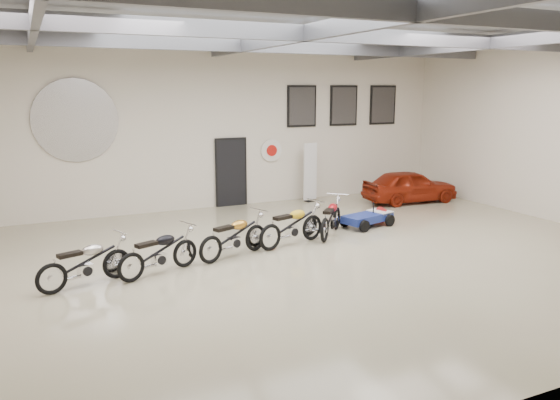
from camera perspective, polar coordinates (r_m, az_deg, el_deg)
name	(u,v)px	position (r m, az deg, el deg)	size (l,w,h in m)	color
floor	(303,259)	(12.00, 2.43, -6.19)	(16.00, 12.00, 0.01)	tan
ceiling	(305,20)	(11.51, 2.65, 18.24)	(16.00, 12.00, 0.01)	gray
back_wall	(214,127)	(17.02, -6.89, 7.56)	(16.00, 0.02, 5.00)	beige
ceiling_beams	(305,33)	(11.49, 2.64, 17.01)	(15.80, 11.80, 0.32)	#595A61
door	(231,173)	(17.29, -5.15, 2.83)	(0.92, 0.08, 2.10)	black
logo_plaque	(76,121)	(16.17, -20.58, 7.78)	(2.30, 0.06, 1.16)	silver
poster_left	(302,106)	(18.11, 2.29, 9.77)	(1.05, 0.08, 1.35)	black
poster_mid	(344,106)	(18.90, 6.67, 9.78)	(1.05, 0.08, 1.35)	black
poster_right	(383,105)	(19.78, 10.68, 9.73)	(1.05, 0.08, 1.35)	black
oil_sign	(271,150)	(17.73, -0.91, 5.20)	(0.72, 0.10, 0.72)	white
banner_stand	(310,173)	(17.95, 3.17, 2.87)	(0.52, 0.21, 1.91)	white
motorcycle_silver	(85,262)	(10.91, -19.72, -6.12)	(1.81, 0.56, 0.94)	silver
motorcycle_black	(159,252)	(11.18, -12.56, -5.28)	(1.82, 0.56, 0.94)	silver
motorcycle_gold	(234,235)	(12.06, -4.85, -3.71)	(1.88, 0.58, 0.98)	silver
motorcycle_yellow	(292,225)	(12.91, 1.25, -2.58)	(1.94, 0.60, 1.01)	silver
motorcycle_red	(331,217)	(13.83, 5.35, -1.78)	(1.85, 0.57, 0.96)	silver
go_kart	(371,214)	(15.00, 9.54, -1.45)	(1.79, 0.81, 0.65)	navy
vintage_car	(410,186)	(18.35, 13.42, 1.43)	(3.14, 1.27, 1.07)	maroon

